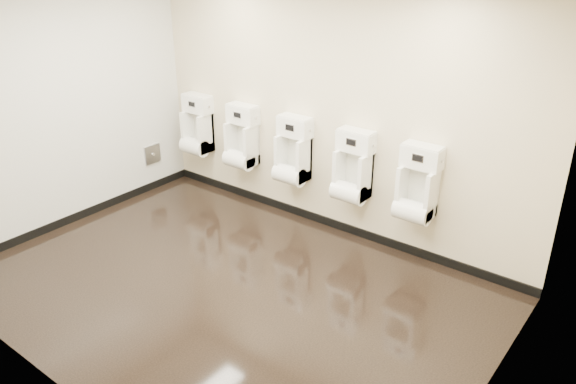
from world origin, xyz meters
name	(u,v)px	position (x,y,z in m)	size (l,w,h in m)	color
ground	(227,289)	(0.00, 0.00, 0.00)	(5.00, 3.50, 0.00)	black
back_wall	(330,112)	(0.00, 1.75, 1.40)	(5.00, 0.02, 2.80)	beige
front_wall	(35,232)	(0.00, -1.75, 1.40)	(5.00, 0.02, 2.80)	beige
left_wall	(60,109)	(-2.50, 0.00, 1.40)	(0.02, 3.50, 2.80)	beige
right_wall	(503,243)	(2.50, 0.00, 1.40)	(0.02, 3.50, 2.80)	beige
tile_overlay_left	(61,109)	(-2.50, 0.00, 1.40)	(0.01, 3.50, 2.80)	silver
skirting_back	(326,221)	(0.00, 1.74, 0.05)	(5.00, 0.02, 0.10)	black
skirting_left	(79,215)	(-2.49, 0.00, 0.05)	(0.02, 3.50, 0.10)	black
access_panel	(152,154)	(-2.48, 1.20, 0.50)	(0.04, 0.25, 0.25)	#9E9EA3
urinal_0	(197,129)	(-2.02, 1.61, 0.84)	(0.42, 0.32, 0.79)	white
urinal_1	(241,141)	(-1.22, 1.61, 0.84)	(0.42, 0.32, 0.79)	white
urinal_2	(293,155)	(-0.41, 1.61, 0.84)	(0.42, 0.32, 0.79)	white
urinal_3	(352,172)	(0.41, 1.61, 0.84)	(0.42, 0.32, 0.79)	white
urinal_4	(417,189)	(1.18, 1.61, 0.84)	(0.42, 0.32, 0.79)	white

